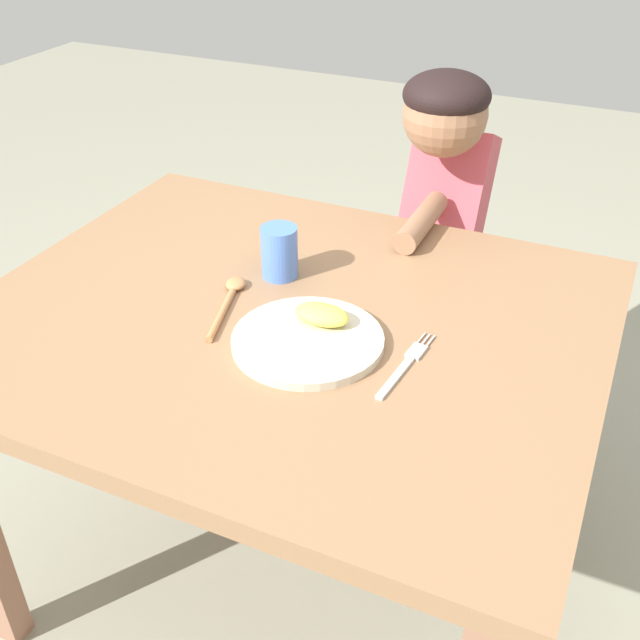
{
  "coord_description": "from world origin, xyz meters",
  "views": [
    {
      "loc": [
        0.55,
        -1.05,
        1.52
      ],
      "look_at": [
        0.08,
        -0.02,
        0.77
      ],
      "focal_mm": 42.47,
      "sensor_mm": 36.0,
      "label": 1
    }
  ],
  "objects_px": {
    "spoon": "(229,297)",
    "drinking_cup": "(279,252)",
    "plate": "(310,336)",
    "person": "(441,244)",
    "fork": "(406,365)"
  },
  "relations": [
    {
      "from": "spoon",
      "to": "drinking_cup",
      "type": "bearing_deg",
      "value": -34.91
    },
    {
      "from": "plate",
      "to": "person",
      "type": "distance_m",
      "value": 0.69
    },
    {
      "from": "plate",
      "to": "spoon",
      "type": "bearing_deg",
      "value": 163.04
    },
    {
      "from": "spoon",
      "to": "drinking_cup",
      "type": "relative_size",
      "value": 2.02
    },
    {
      "from": "plate",
      "to": "fork",
      "type": "xyz_separation_m",
      "value": [
        0.18,
        0.0,
        -0.01
      ]
    },
    {
      "from": "plate",
      "to": "fork",
      "type": "height_order",
      "value": "plate"
    },
    {
      "from": "plate",
      "to": "drinking_cup",
      "type": "bearing_deg",
      "value": 129.48
    },
    {
      "from": "plate",
      "to": "drinking_cup",
      "type": "distance_m",
      "value": 0.25
    },
    {
      "from": "drinking_cup",
      "to": "fork",
      "type": "bearing_deg",
      "value": -29.21
    },
    {
      "from": "plate",
      "to": "drinking_cup",
      "type": "relative_size",
      "value": 2.53
    },
    {
      "from": "spoon",
      "to": "person",
      "type": "distance_m",
      "value": 0.68
    },
    {
      "from": "drinking_cup",
      "to": "person",
      "type": "distance_m",
      "value": 0.56
    },
    {
      "from": "plate",
      "to": "drinking_cup",
      "type": "xyz_separation_m",
      "value": [
        -0.15,
        0.19,
        0.04
      ]
    },
    {
      "from": "drinking_cup",
      "to": "spoon",
      "type": "bearing_deg",
      "value": -109.25
    },
    {
      "from": "fork",
      "to": "drinking_cup",
      "type": "xyz_separation_m",
      "value": [
        -0.33,
        0.18,
        0.05
      ]
    }
  ]
}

